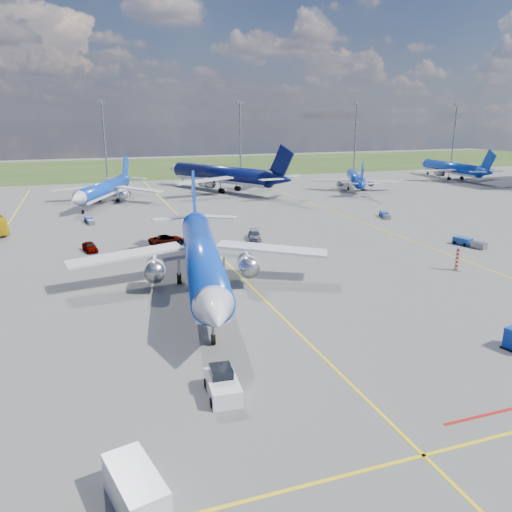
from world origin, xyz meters
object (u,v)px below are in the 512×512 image
object	(u,v)px
service_van	(136,490)
service_car_c	(255,235)
bg_jet_nnw	(105,204)
main_airliner	(203,290)
service_car_a	(90,247)
bg_jet_ne	(355,189)
bg_jet_n	(221,191)
warning_post	(458,259)
baggage_tug_c	(90,220)
pushback_tug	(222,384)
baggage_tug_w	(468,243)
baggage_tug_e	(385,215)
service_car_b	(167,240)
bg_jet_ene	(450,179)

from	to	relation	value
service_van	service_car_c	world-z (taller)	service_van
bg_jet_nnw	main_airliner	xyz separation A→B (m)	(7.36, -61.58, 0.00)
service_car_a	service_car_c	bearing A→B (deg)	-15.30
bg_jet_ne	service_van	distance (m)	114.15
bg_jet_n	main_airliner	xyz separation A→B (m)	(-21.76, -71.99, 0.00)
warning_post	baggage_tug_c	world-z (taller)	warning_post
warning_post	bg_jet_n	world-z (taller)	bg_jet_n
pushback_tug	warning_post	bearing A→B (deg)	31.94
pushback_tug	baggage_tug_w	world-z (taller)	pushback_tug
bg_jet_nnw	pushback_tug	size ratio (longest dim) A/B	6.29
service_car_c	baggage_tug_e	size ratio (longest dim) A/B	1.04
pushback_tug	service_van	world-z (taller)	service_van
bg_jet_n	pushback_tug	world-z (taller)	bg_jet_n
bg_jet_n	baggage_tug_c	size ratio (longest dim) A/B	10.31
bg_jet_nnw	service_car_b	bearing A→B (deg)	-56.54
main_airliner	service_car_c	size ratio (longest dim) A/B	8.94
bg_jet_ne	pushback_tug	size ratio (longest dim) A/B	5.60
bg_jet_n	baggage_tug_w	world-z (taller)	bg_jet_n
baggage_tug_w	baggage_tug_e	xyz separation A→B (m)	(0.41, 22.36, -0.06)
warning_post	baggage_tug_c	size ratio (longest dim) A/B	0.68
service_car_b	main_airliner	bearing A→B (deg)	168.27
bg_jet_ne	baggage_tug_c	bearing A→B (deg)	42.46
pushback_tug	baggage_tug_e	world-z (taller)	pushback_tug
service_van	baggage_tug_w	distance (m)	62.85
bg_jet_nnw	service_car_c	size ratio (longest dim) A/B	7.47
warning_post	service_car_b	size ratio (longest dim) A/B	0.56
bg_jet_n	service_car_c	bearing A→B (deg)	51.84
bg_jet_ene	pushback_tug	bearing A→B (deg)	48.80
service_car_c	bg_jet_n	bearing A→B (deg)	94.93
bg_jet_ne	service_car_b	xyz separation A→B (m)	(-55.88, -42.06, 0.75)
service_van	service_car_c	size ratio (longest dim) A/B	0.97
main_airliner	service_van	size ratio (longest dim) A/B	9.24
bg_jet_nnw	baggage_tug_c	xyz separation A→B (m)	(-3.59, -20.11, 0.45)
bg_jet_n	service_car_c	size ratio (longest dim) A/B	9.87
bg_jet_ne	bg_jet_ene	bearing A→B (deg)	-141.38
bg_jet_nnw	bg_jet_ne	bearing A→B (deg)	25.28
bg_jet_ne	service_car_a	world-z (taller)	bg_jet_ne
bg_jet_ne	bg_jet_ene	xyz separation A→B (m)	(38.54, 9.86, 0.00)
bg_jet_ne	service_van	xyz separation A→B (m)	(-65.86, -93.23, 0.99)
baggage_tug_c	baggage_tug_w	bearing A→B (deg)	-42.59
bg_jet_nnw	service_car_c	world-z (taller)	bg_jet_nnw
baggage_tug_e	service_van	bearing A→B (deg)	-112.65
bg_jet_ne	main_airliner	world-z (taller)	main_airliner
service_car_b	baggage_tug_e	size ratio (longest dim) A/B	1.21
warning_post	bg_jet_ene	distance (m)	98.91
service_van	baggage_tug_w	bearing A→B (deg)	21.34
bg_jet_ne	service_car_a	distance (m)	79.07
bg_jet_n	service_car_c	distance (m)	52.83
bg_jet_ne	service_car_a	size ratio (longest dim) A/B	7.80
service_car_a	service_car_b	size ratio (longest dim) A/B	0.74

